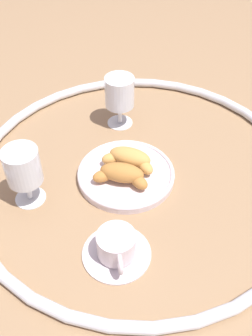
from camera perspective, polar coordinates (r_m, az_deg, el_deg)
The scene contains 8 objects.
ground_plane at distance 0.93m, azimuth 1.63°, elevation -0.74°, with size 2.20×2.20×0.00m, color #997551.
table_chrome_rim at distance 0.92m, azimuth 1.65°, elevation -0.22°, with size 0.78×0.78×0.02m, color silver.
pastry_plate at distance 0.91m, azimuth 0.00°, elevation -0.87°, with size 0.23×0.23×0.02m.
croissant_large at distance 0.91m, azimuth 0.51°, elevation 1.43°, with size 0.13×0.10×0.04m.
croissant_small at distance 0.87m, azimuth -0.65°, elevation -0.91°, with size 0.13×0.09×0.04m.
coffee_cup_near at distance 0.76m, azimuth -1.39°, elevation -11.47°, with size 0.14×0.14×0.06m.
juice_glass_left at distance 1.02m, azimuth -0.94°, elevation 10.81°, with size 0.08×0.08×0.14m.
juice_glass_right at distance 0.83m, azimuth -14.80°, elevation -0.00°, with size 0.08×0.08×0.14m.
Camera 1 is at (0.06, 0.65, 0.66)m, focal length 41.80 mm.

